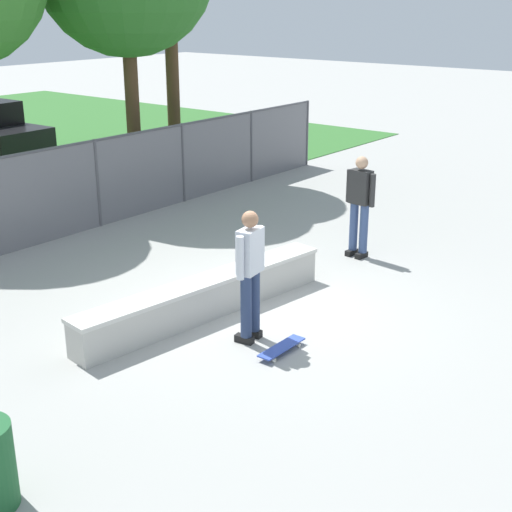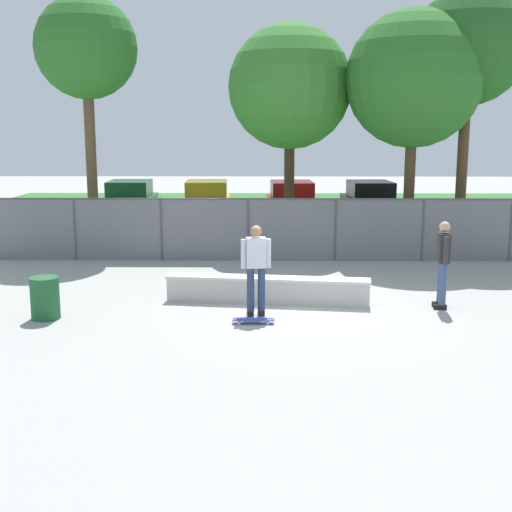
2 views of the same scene
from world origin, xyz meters
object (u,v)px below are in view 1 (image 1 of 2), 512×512
concrete_ledge (205,297)px  skateboard (282,348)px  skateboarder (250,270)px  bystander (360,202)px

concrete_ledge → skateboard: (-0.27, -1.59, -0.21)m
concrete_ledge → skateboarder: 1.28m
concrete_ledge → bystander: bystander is taller
concrete_ledge → skateboard: bearing=-99.7°
bystander → skateboarder: bearing=-170.8°
skateboarder → concrete_ledge: bearing=77.3°
concrete_ledge → bystander: 3.71m
concrete_ledge → skateboard: size_ratio=5.49×
skateboarder → skateboard: size_ratio=2.27×
concrete_ledge → skateboard: concrete_ledge is taller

